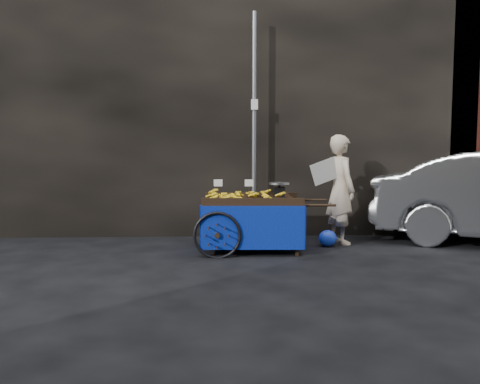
{
  "coord_description": "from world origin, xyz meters",
  "views": [
    {
      "loc": [
        -0.28,
        -7.02,
        1.58
      ],
      "look_at": [
        0.02,
        0.5,
        0.92
      ],
      "focal_mm": 35.0,
      "sensor_mm": 36.0,
      "label": 1
    }
  ],
  "objects": [
    {
      "name": "building_wall",
      "position": [
        0.39,
        2.6,
        2.5
      ],
      "size": [
        13.5,
        2.0,
        5.0
      ],
      "color": "black",
      "rests_on": "ground"
    },
    {
      "name": "plastic_bag",
      "position": [
        1.48,
        0.58,
        0.14
      ],
      "size": [
        0.31,
        0.25,
        0.28
      ],
      "primitive_type": "ellipsoid",
      "color": "blue",
      "rests_on": "ground"
    },
    {
      "name": "vendor",
      "position": [
        1.74,
        0.86,
        0.93
      ],
      "size": [
        0.89,
        0.79,
        1.86
      ],
      "rotation": [
        0.0,
        0.0,
        1.91
      ],
      "color": "#C3AD91",
      "rests_on": "ground"
    },
    {
      "name": "ground",
      "position": [
        0.0,
        0.0,
        0.0
      ],
      "size": [
        80.0,
        80.0,
        0.0
      ],
      "primitive_type": "plane",
      "color": "black",
      "rests_on": "ground"
    },
    {
      "name": "street_pole",
      "position": [
        0.3,
        1.3,
        2.01
      ],
      "size": [
        0.12,
        0.1,
        4.0
      ],
      "color": "slate",
      "rests_on": "ground"
    },
    {
      "name": "banana_cart",
      "position": [
        0.15,
        0.33,
        0.72
      ],
      "size": [
        2.18,
        1.11,
        1.17
      ],
      "rotation": [
        0.0,
        0.0,
        -0.03
      ],
      "color": "black",
      "rests_on": "ground"
    }
  ]
}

